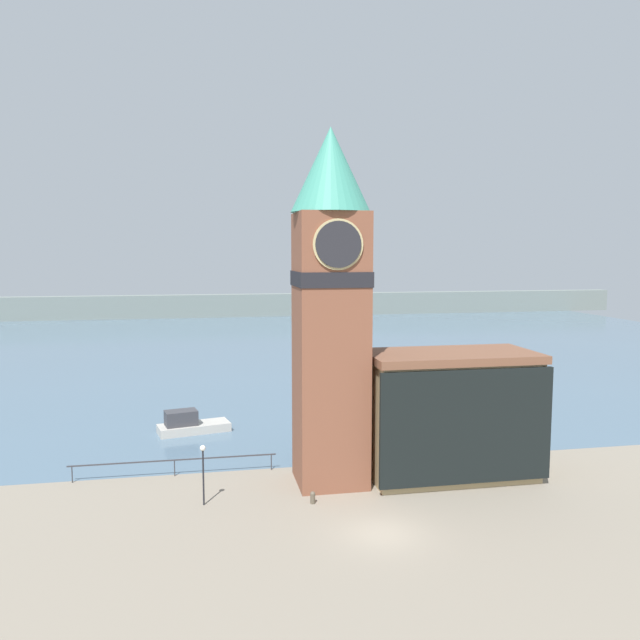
{
  "coord_description": "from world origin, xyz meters",
  "views": [
    {
      "loc": [
        -8.77,
        -29.25,
        14.23
      ],
      "look_at": [
        -2.16,
        5.72,
        10.38
      ],
      "focal_mm": 35.0,
      "sensor_mm": 36.0,
      "label": 1
    }
  ],
  "objects_px": {
    "boat_near": "(190,424)",
    "lamp_post": "(203,463)",
    "mooring_bollard_near": "(313,497)",
    "pier_building": "(451,414)",
    "clock_tower": "(331,299)"
  },
  "relations": [
    {
      "from": "boat_near",
      "to": "lamp_post",
      "type": "bearing_deg",
      "value": -98.8
    },
    {
      "from": "boat_near",
      "to": "lamp_post",
      "type": "distance_m",
      "value": 14.93
    },
    {
      "from": "boat_near",
      "to": "mooring_bollard_near",
      "type": "height_order",
      "value": "boat_near"
    },
    {
      "from": "pier_building",
      "to": "boat_near",
      "type": "bearing_deg",
      "value": 141.95
    },
    {
      "from": "clock_tower",
      "to": "pier_building",
      "type": "xyz_separation_m",
      "value": [
        7.71,
        -0.42,
        -7.44
      ]
    },
    {
      "from": "pier_building",
      "to": "boat_near",
      "type": "distance_m",
      "value": 21.29
    },
    {
      "from": "lamp_post",
      "to": "boat_near",
      "type": "bearing_deg",
      "value": 94.11
    },
    {
      "from": "pier_building",
      "to": "clock_tower",
      "type": "bearing_deg",
      "value": 176.87
    },
    {
      "from": "boat_near",
      "to": "mooring_bollard_near",
      "type": "distance_m",
      "value": 17.29
    },
    {
      "from": "boat_near",
      "to": "mooring_bollard_near",
      "type": "xyz_separation_m",
      "value": [
        7.17,
        -15.73,
        -0.27
      ]
    },
    {
      "from": "boat_near",
      "to": "mooring_bollard_near",
      "type": "relative_size",
      "value": 8.32
    },
    {
      "from": "pier_building",
      "to": "mooring_bollard_near",
      "type": "bearing_deg",
      "value": -163.55
    },
    {
      "from": "boat_near",
      "to": "clock_tower",
      "type": "bearing_deg",
      "value": -67.72
    },
    {
      "from": "mooring_bollard_near",
      "to": "lamp_post",
      "type": "height_order",
      "value": "lamp_post"
    },
    {
      "from": "clock_tower",
      "to": "pier_building",
      "type": "distance_m",
      "value": 10.73
    }
  ]
}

